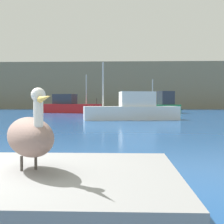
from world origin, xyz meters
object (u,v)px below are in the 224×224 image
object	(u,v)px
fishing_boat_green	(163,105)
fishing_boat_red	(69,106)
pelican	(30,136)
fishing_boat_white	(132,110)

from	to	relation	value
fishing_boat_green	fishing_boat_red	size ratio (longest dim) A/B	0.59
pelican	fishing_boat_red	bearing A→B (deg)	159.51
fishing_boat_green	fishing_boat_red	bearing A→B (deg)	-27.77
fishing_boat_red	fishing_boat_white	size ratio (longest dim) A/B	1.10
fishing_boat_red	fishing_boat_green	bearing A→B (deg)	17.10
fishing_boat_green	fishing_boat_white	distance (m)	16.64
pelican	fishing_boat_white	world-z (taller)	fishing_boat_white
pelican	fishing_boat_white	size ratio (longest dim) A/B	0.15
fishing_boat_red	fishing_boat_white	xyz separation A→B (m)	(7.88, -16.55, -0.04)
fishing_boat_red	fishing_boat_white	world-z (taller)	fishing_boat_red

